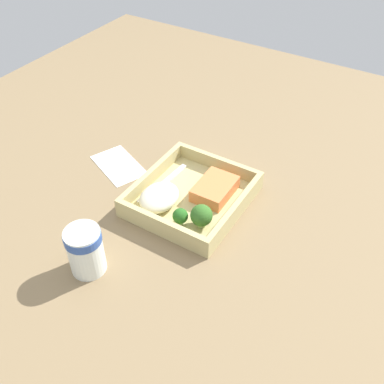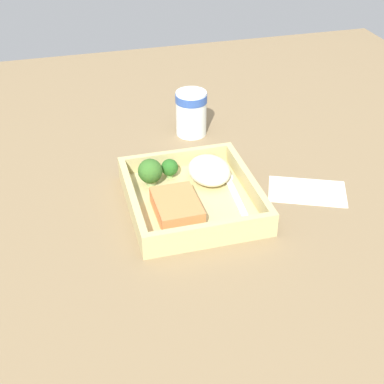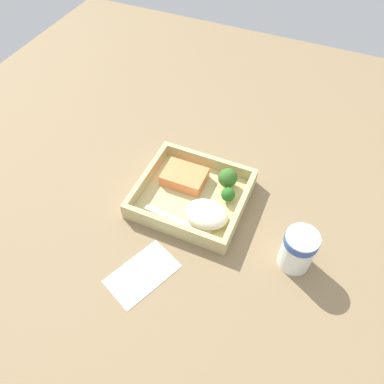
% 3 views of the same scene
% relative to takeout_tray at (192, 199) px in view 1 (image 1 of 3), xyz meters
% --- Properties ---
extents(ground_plane, '(1.60, 1.60, 0.02)m').
position_rel_takeout_tray_xyz_m(ground_plane, '(0.00, 0.00, -0.02)').
color(ground_plane, olive).
extents(takeout_tray, '(0.24, 0.22, 0.01)m').
position_rel_takeout_tray_xyz_m(takeout_tray, '(0.00, 0.00, 0.00)').
color(takeout_tray, tan).
rests_on(takeout_tray, ground_plane).
extents(tray_rim, '(0.24, 0.22, 0.03)m').
position_rel_takeout_tray_xyz_m(tray_rim, '(0.00, 0.00, 0.02)').
color(tray_rim, tan).
rests_on(tray_rim, takeout_tray).
extents(salmon_fillet, '(0.10, 0.07, 0.03)m').
position_rel_takeout_tray_xyz_m(salmon_fillet, '(-0.03, 0.04, 0.02)').
color(salmon_fillet, '#EC7F45').
rests_on(salmon_fillet, takeout_tray).
extents(mashed_potatoes, '(0.10, 0.08, 0.04)m').
position_rel_takeout_tray_xyz_m(mashed_potatoes, '(0.05, -0.05, 0.03)').
color(mashed_potatoes, beige).
rests_on(mashed_potatoes, takeout_tray).
extents(broccoli_floret_1, '(0.04, 0.04, 0.05)m').
position_rel_takeout_tray_xyz_m(broccoli_floret_1, '(0.06, 0.06, 0.03)').
color(broccoli_floret_1, '#8AA165').
rests_on(broccoli_floret_1, takeout_tray).
extents(broccoli_floret_2, '(0.03, 0.03, 0.04)m').
position_rel_takeout_tray_xyz_m(broccoli_floret_2, '(0.08, 0.02, 0.03)').
color(broccoli_floret_2, '#7EA55D').
rests_on(broccoli_floret_2, takeout_tray).
extents(fork, '(0.16, 0.03, 0.00)m').
position_rel_takeout_tray_xyz_m(fork, '(0.01, -0.08, 0.01)').
color(fork, white).
rests_on(fork, takeout_tray).
extents(paper_cup, '(0.07, 0.07, 0.10)m').
position_rel_takeout_tray_xyz_m(paper_cup, '(0.25, -0.07, 0.05)').
color(paper_cup, white).
rests_on(paper_cup, ground_plane).
extents(receipt_slip, '(0.13, 0.16, 0.00)m').
position_rel_takeout_tray_xyz_m(receipt_slip, '(-0.02, -0.21, -0.00)').
color(receipt_slip, white).
rests_on(receipt_slip, ground_plane).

